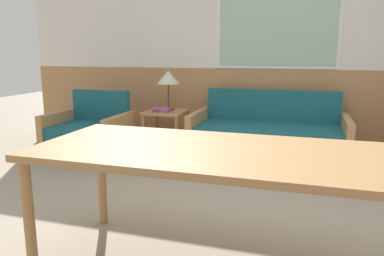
{
  "coord_description": "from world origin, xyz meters",
  "views": [
    {
      "loc": [
        0.43,
        -2.37,
        1.28
      ],
      "look_at": [
        -0.64,
        1.1,
        0.54
      ],
      "focal_mm": 35.0,
      "sensor_mm": 36.0,
      "label": 1
    }
  ],
  "objects_px": {
    "couch": "(268,140)",
    "armchair": "(90,137)",
    "table_lamp": "(168,78)",
    "side_table": "(166,118)",
    "dining_table": "(220,161)"
  },
  "relations": [
    {
      "from": "side_table",
      "to": "dining_table",
      "type": "xyz_separation_m",
      "value": [
        1.28,
        -2.48,
        0.24
      ]
    },
    {
      "from": "table_lamp",
      "to": "couch",
      "type": "bearing_deg",
      "value": -5.61
    },
    {
      "from": "armchair",
      "to": "table_lamp",
      "type": "distance_m",
      "value": 1.23
    },
    {
      "from": "side_table",
      "to": "dining_table",
      "type": "distance_m",
      "value": 2.81
    },
    {
      "from": "side_table",
      "to": "table_lamp",
      "type": "xyz_separation_m",
      "value": [
        0.01,
        0.09,
        0.5
      ]
    },
    {
      "from": "side_table",
      "to": "dining_table",
      "type": "relative_size",
      "value": 0.26
    },
    {
      "from": "armchair",
      "to": "side_table",
      "type": "relative_size",
      "value": 1.74
    },
    {
      "from": "couch",
      "to": "armchair",
      "type": "xyz_separation_m",
      "value": [
        -2.13,
        -0.46,
        -0.0
      ]
    },
    {
      "from": "side_table",
      "to": "couch",
      "type": "bearing_deg",
      "value": -1.72
    },
    {
      "from": "couch",
      "to": "armchair",
      "type": "bearing_deg",
      "value": -167.76
    },
    {
      "from": "armchair",
      "to": "table_lamp",
      "type": "xyz_separation_m",
      "value": [
        0.82,
        0.59,
        0.7
      ]
    },
    {
      "from": "couch",
      "to": "armchair",
      "type": "distance_m",
      "value": 2.18
    },
    {
      "from": "dining_table",
      "to": "couch",
      "type": "bearing_deg",
      "value": 89.34
    },
    {
      "from": "couch",
      "to": "table_lamp",
      "type": "distance_m",
      "value": 1.48
    },
    {
      "from": "armchair",
      "to": "table_lamp",
      "type": "bearing_deg",
      "value": 19.54
    }
  ]
}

